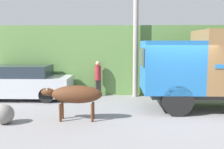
{
  "coord_description": "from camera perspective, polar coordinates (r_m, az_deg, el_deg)",
  "views": [
    {
      "loc": [
        -2.12,
        -9.27,
        2.58
      ],
      "look_at": [
        -2.35,
        -0.0,
        1.45
      ],
      "focal_mm": 42.0,
      "sensor_mm": 36.0,
      "label": 1
    }
  ],
  "objects": [
    {
      "name": "ground_plane",
      "position": [
        9.86,
        13.93,
        -8.42
      ],
      "size": [
        60.0,
        60.0,
        0.0
      ],
      "primitive_type": "plane",
      "color": "gray"
    },
    {
      "name": "roadside_rock",
      "position": [
        9.11,
        -22.42,
        -7.99
      ],
      "size": [
        0.63,
        0.63,
        0.63
      ],
      "color": "gray",
      "rests_on": "ground_plane"
    },
    {
      "name": "building_backdrop",
      "position": [
        14.89,
        -14.75,
        2.09
      ],
      "size": [
        6.3,
        2.7,
        2.73
      ],
      "color": "#8CC69E",
      "rests_on": "ground_plane"
    },
    {
      "name": "pedestrian_on_hill",
      "position": [
        12.59,
        -3.08,
        -0.46
      ],
      "size": [
        0.4,
        0.4,
        1.71
      ],
      "rotation": [
        0.0,
        0.0,
        3.59
      ],
      "color": "#38332D",
      "rests_on": "ground_plane"
    },
    {
      "name": "brown_cow",
      "position": [
        8.77,
        -7.97,
        -4.38
      ],
      "size": [
        2.03,
        0.59,
        1.18
      ],
      "rotation": [
        0.0,
        0.0,
        0.2
      ],
      "color": "#512D19",
      "rests_on": "ground_plane"
    },
    {
      "name": "parked_suv",
      "position": [
        12.67,
        -19.53,
        -1.71
      ],
      "size": [
        4.74,
        1.7,
        1.55
      ],
      "rotation": [
        0.0,
        0.0,
        -0.04
      ],
      "color": "silver",
      "rests_on": "ground_plane"
    },
    {
      "name": "hillside_embankment",
      "position": [
        15.74,
        9.16,
        3.69
      ],
      "size": [
        32.0,
        5.72,
        3.41
      ],
      "color": "#608C47",
      "rests_on": "ground_plane"
    },
    {
      "name": "utility_pole",
      "position": [
        12.49,
        5.19,
        8.95
      ],
      "size": [
        0.9,
        0.24,
        5.83
      ],
      "color": "#9E998E",
      "rests_on": "ground_plane"
    }
  ]
}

